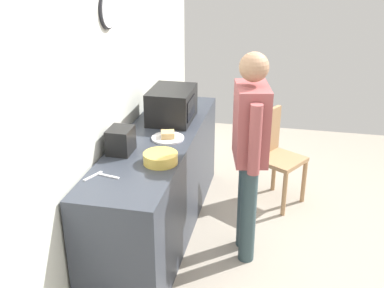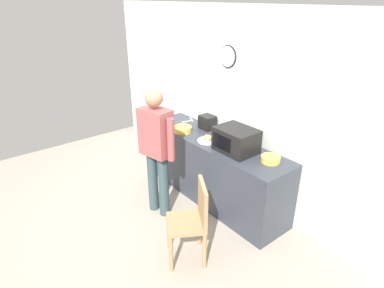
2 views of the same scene
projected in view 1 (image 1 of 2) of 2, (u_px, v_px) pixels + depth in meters
name	position (u px, v px, depth m)	size (l,w,h in m)	color
ground_plane	(294.00, 258.00, 3.95)	(6.00, 6.00, 0.00)	#9E9384
back_wall	(102.00, 97.00, 3.74)	(5.40, 0.13, 2.60)	silver
kitchen_counter	(158.00, 184.00, 4.18)	(2.34, 0.62, 0.91)	#333842
microwave	(172.00, 105.00, 4.32)	(0.50, 0.39, 0.30)	black
sandwich_plate	(168.00, 137.00, 3.96)	(0.27, 0.27, 0.07)	white
salad_bowl	(173.00, 101.00, 4.80)	(0.23, 0.23, 0.07)	gold
cereal_bowl	(161.00, 158.00, 3.52)	(0.26, 0.26, 0.08)	gold
toaster	(121.00, 140.00, 3.68)	(0.22, 0.18, 0.20)	black
fork_utensil	(109.00, 176.00, 3.33)	(0.17, 0.02, 0.01)	silver
spoon_utensil	(93.00, 176.00, 3.33)	(0.17, 0.02, 0.01)	silver
person_standing	(250.00, 143.00, 3.64)	(0.58, 0.32, 1.71)	#32474C
wooden_chair	(275.00, 153.00, 4.64)	(0.55, 0.55, 0.94)	#A87F56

